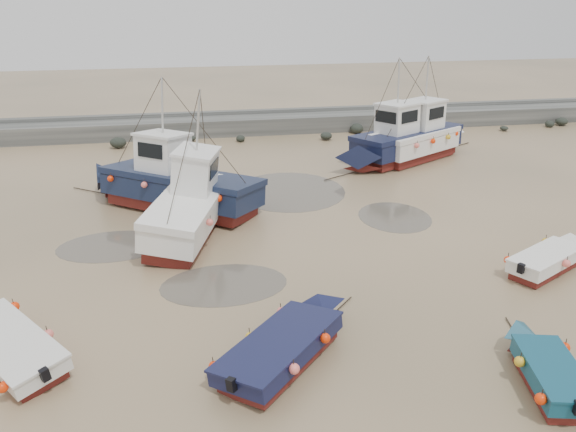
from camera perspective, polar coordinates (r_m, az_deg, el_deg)
name	(u,v)px	position (r m, az deg, el deg)	size (l,w,h in m)	color
ground	(315,269)	(21.73, 2.72, -5.39)	(120.00, 120.00, 0.00)	tan
seawall	(250,125)	(42.05, -3.85, 9.25)	(60.00, 4.92, 1.50)	slate
puddle_a	(224,284)	(20.76, -6.53, -6.92)	(4.65, 4.65, 0.01)	#554F44
puddle_b	(395,217)	(26.95, 10.78, -0.09)	(3.38, 3.38, 0.01)	#554F44
puddle_c	(113,246)	(24.66, -17.36, -2.92)	(4.60, 4.60, 0.01)	#554F44
puddle_d	(289,191)	(29.87, 0.12, 2.57)	(5.94, 5.94, 0.01)	#554F44
dinghy_0	(7,340)	(18.66, -26.67, -11.18)	(4.71, 5.79, 1.43)	maroon
dinghy_1	(288,342)	(16.65, 0.04, -12.70)	(5.17, 5.43, 1.43)	maroon
dinghy_2	(547,365)	(17.23, 24.83, -13.61)	(2.25, 5.02, 1.43)	maroon
dinghy_3	(552,257)	(23.65, 25.20, -3.75)	(5.28, 3.23, 1.43)	maroon
cabin_boat_0	(169,183)	(27.71, -11.98, 3.34)	(9.73, 7.64, 6.22)	maroon
cabin_boat_1	(189,202)	(24.91, -10.05, 1.41)	(4.45, 9.74, 6.22)	maroon
cabin_boat_2	(401,140)	(35.46, 11.42, 7.54)	(10.11, 6.56, 6.22)	maroon
cabin_boat_3	(422,136)	(36.43, 13.41, 7.87)	(8.44, 5.73, 6.22)	maroon
person	(205,210)	(27.54, -8.40, 0.56)	(0.63, 0.41, 1.71)	#171A34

